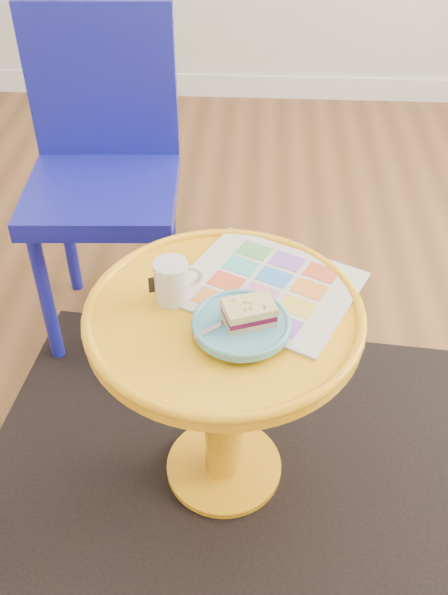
# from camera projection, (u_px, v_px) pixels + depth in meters

# --- Properties ---
(floor) EXTENTS (4.00, 4.00, 0.00)m
(floor) POSITION_uv_depth(u_px,v_px,m) (244.00, 356.00, 2.12)
(floor) COLOR brown
(floor) RESTS_ON ground
(room_walls) EXTENTS (4.00, 4.00, 4.00)m
(room_walls) POSITION_uv_depth(u_px,v_px,m) (24.00, 173.00, 2.88)
(room_walls) COLOR silver
(room_walls) RESTS_ON ground
(rug) EXTENTS (1.40, 1.21, 0.01)m
(rug) POSITION_uv_depth(u_px,v_px,m) (224.00, 469.00, 1.79)
(rug) COLOR black
(rug) RESTS_ON ground
(side_table) EXTENTS (0.60, 0.60, 0.57)m
(side_table) POSITION_uv_depth(u_px,v_px,m) (224.00, 364.00, 1.52)
(side_table) COLOR #FFAB15
(side_table) RESTS_ON ground
(chair) EXTENTS (0.46, 0.46, 0.98)m
(chair) POSITION_uv_depth(u_px,v_px,m) (103.00, 160.00, 1.95)
(chair) COLOR #171998
(chair) RESTS_ON ground
(newspaper) EXTENTS (0.47, 0.44, 0.01)m
(newspaper) POSITION_uv_depth(u_px,v_px,m) (268.00, 287.00, 1.48)
(newspaper) COLOR silver
(newspaper) RESTS_ON side_table
(mug) EXTENTS (0.11, 0.07, 0.10)m
(mug) POSITION_uv_depth(u_px,v_px,m) (172.00, 280.00, 1.42)
(mug) COLOR silver
(mug) RESTS_ON side_table
(plate) EXTENTS (0.20, 0.20, 0.02)m
(plate) POSITION_uv_depth(u_px,v_px,m) (241.00, 325.00, 1.36)
(plate) COLOR #55A1B5
(plate) RESTS_ON newspaper
(cake_slice) EXTENTS (0.12, 0.10, 0.04)m
(cake_slice) POSITION_uv_depth(u_px,v_px,m) (249.00, 312.00, 1.34)
(cake_slice) COLOR #D3BC8C
(cake_slice) RESTS_ON plate
(fork) EXTENTS (0.12, 0.11, 0.00)m
(fork) POSITION_uv_depth(u_px,v_px,m) (227.00, 321.00, 1.35)
(fork) COLOR silver
(fork) RESTS_ON plate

